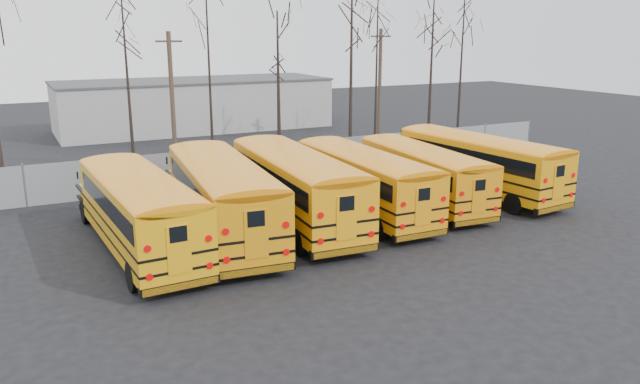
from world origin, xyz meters
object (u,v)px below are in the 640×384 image
bus_e (421,170)px  bus_f (476,159)px  bus_b (221,191)px  bus_a (138,206)px  bus_d (362,177)px  bus_c (294,181)px  utility_pole_right (380,85)px  utility_pole_left (172,104)px

bus_e → bus_f: (3.55, 0.23, 0.14)m
bus_b → bus_f: size_ratio=1.06×
bus_a → bus_d: size_ratio=1.04×
bus_c → bus_f: size_ratio=1.04×
bus_c → utility_pole_right: utility_pole_right is taller
bus_d → utility_pole_left: bearing=117.1°
bus_e → utility_pole_left: 14.54m
bus_a → bus_f: (16.90, 0.95, 0.00)m
bus_d → bus_e: size_ratio=1.04×
bus_d → bus_f: 6.96m
bus_e → utility_pole_right: bearing=68.8°
bus_b → bus_f: (13.60, 0.66, -0.10)m
bus_b → bus_e: bus_b is taller
bus_d → utility_pole_left: 12.92m
bus_c → bus_d: bus_c is taller
bus_c → bus_e: bearing=5.2°
bus_d → bus_e: bearing=5.1°
bus_d → utility_pole_right: bearing=56.8°
bus_b → bus_d: bearing=7.8°
bus_a → bus_b: bus_b is taller
bus_a → utility_pole_left: bearing=66.9°
bus_a → utility_pole_left: (4.47, 11.96, 2.33)m
bus_a → bus_c: (6.62, 0.56, 0.09)m
bus_c → bus_f: (10.28, 0.38, -0.09)m
bus_a → bus_d: (9.95, 0.50, -0.06)m
bus_b → bus_d: bus_b is taller
bus_c → bus_f: bearing=6.1°
bus_c → bus_e: size_ratio=1.14×
bus_d → bus_f: (6.95, 0.45, 0.06)m
utility_pole_left → utility_pole_right: 17.13m
bus_a → bus_e: bus_a is taller
bus_b → utility_pole_right: utility_pole_right is taller
bus_f → utility_pole_right: 16.24m
bus_b → bus_f: 13.61m
utility_pole_right → bus_c: bearing=-112.0°
bus_a → utility_pole_left: size_ratio=1.39×
bus_e → utility_pole_left: utility_pole_left is taller
bus_d → utility_pole_right: 19.58m
bus_d → utility_pole_right: (11.05, 15.97, 2.47)m
bus_b → bus_e: 10.06m
bus_b → bus_a: bearing=-169.0°
bus_e → bus_a: bearing=-172.3°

